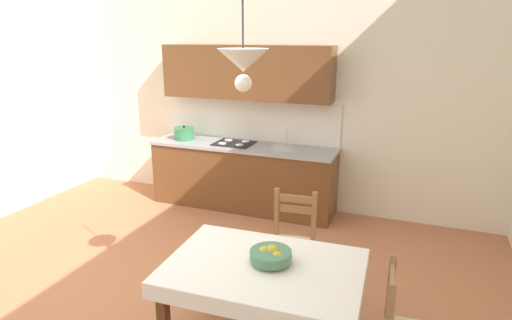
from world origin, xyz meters
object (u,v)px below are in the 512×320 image
Objects in this scene: fruit_bowl at (271,255)px; dining_table at (264,280)px; dining_chair_kitchen_side at (292,244)px; kitchen_cabinetry at (243,147)px; pendant_lamp at (243,62)px.

dining_table is at bearing -129.21° from fruit_bowl.
dining_table is 0.97m from dining_chair_kitchen_side.
pendant_lamp is at bearing -66.82° from kitchen_cabinetry.
kitchen_cabinetry is 8.53× the size of fruit_bowl.
kitchen_cabinetry is at bearing 115.82° from dining_table.
pendant_lamp is at bearing -145.81° from fruit_bowl.
fruit_bowl is at bearing 50.79° from dining_table.
fruit_bowl is at bearing 34.19° from pendant_lamp.
dining_chair_kitchen_side is at bearing 94.38° from dining_table.
fruit_bowl is 0.37× the size of pendant_lamp.
pendant_lamp is (-0.05, -1.01, 1.72)m from dining_chair_kitchen_side.
dining_chair_kitchen_side is (1.21, -1.70, -0.41)m from kitchen_cabinetry.
kitchen_cabinetry is at bearing 125.40° from dining_chair_kitchen_side.
kitchen_cabinetry is 3.22m from pendant_lamp.
dining_chair_kitchen_side reaches higher than fruit_bowl.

